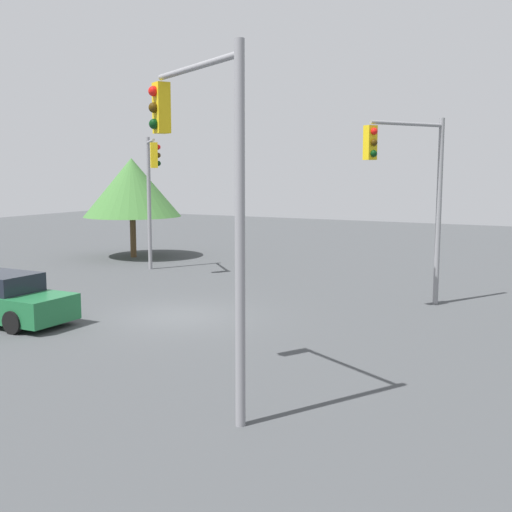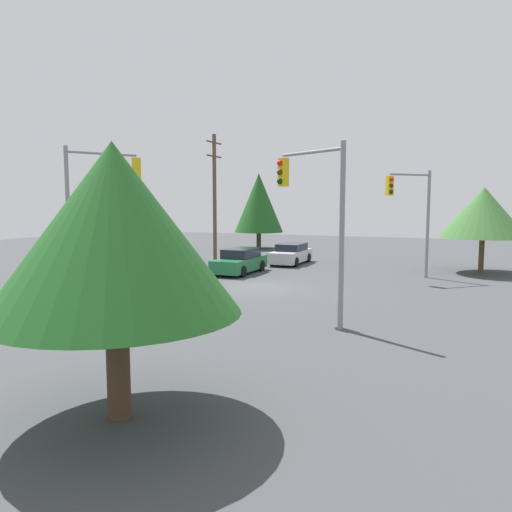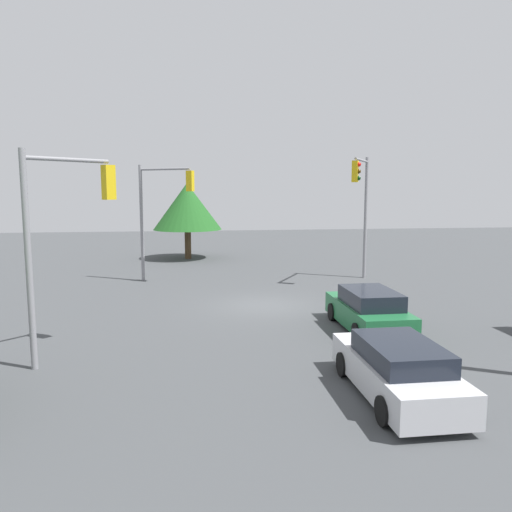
{
  "view_description": "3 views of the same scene",
  "coord_description": "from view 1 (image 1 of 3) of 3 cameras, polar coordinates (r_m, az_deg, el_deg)",
  "views": [
    {
      "loc": [
        -11.45,
        16.27,
        4.54
      ],
      "look_at": [
        -1.71,
        -2.1,
        1.77
      ],
      "focal_mm": 45.0,
      "sensor_mm": 36.0,
      "label": 1
    },
    {
      "loc": [
        -23.07,
        -9.43,
        4.27
      ],
      "look_at": [
        -3.12,
        -1.06,
        1.95
      ],
      "focal_mm": 35.0,
      "sensor_mm": 36.0,
      "label": 2
    },
    {
      "loc": [
        20.79,
        -3.14,
        4.96
      ],
      "look_at": [
        -3.28,
        0.1,
        1.72
      ],
      "focal_mm": 35.0,
      "sensor_mm": 36.0,
      "label": 3
    }
  ],
  "objects": [
    {
      "name": "ground_plane",
      "position": [
        20.4,
        -7.05,
        -5.33
      ],
      "size": [
        80.0,
        80.0,
        0.0
      ],
      "primitive_type": "plane",
      "color": "#424447"
    },
    {
      "name": "sedan_green",
      "position": [
        20.85,
        -21.74,
        -3.54
      ],
      "size": [
        4.59,
        1.94,
        1.49
      ],
      "rotation": [
        0.0,
        0.0,
        1.57
      ],
      "color": "#1E6638",
      "rests_on": "ground_plane"
    },
    {
      "name": "traffic_signal_main",
      "position": [
        21.53,
        13.77,
        6.62
      ],
      "size": [
        1.89,
        2.94,
        6.27
      ],
      "rotation": [
        0.0,
        0.0,
        1.03
      ],
      "color": "gray",
      "rests_on": "ground_plane"
    },
    {
      "name": "traffic_signal_cross",
      "position": [
        12.13,
        -4.58,
        7.63
      ],
      "size": [
        3.11,
        1.92,
        6.73
      ],
      "rotation": [
        0.0,
        0.0,
        -0.53
      ],
      "color": "gray",
      "rests_on": "ground_plane"
    },
    {
      "name": "traffic_signal_aux",
      "position": [
        28.82,
        -9.3,
        6.59
      ],
      "size": [
        2.1,
        2.23,
        6.06
      ],
      "rotation": [
        0.0,
        0.0,
        2.32
      ],
      "color": "gray",
      "rests_on": "ground_plane"
    },
    {
      "name": "tree_right",
      "position": [
        34.28,
        -10.97,
        6.0
      ],
      "size": [
        5.08,
        5.08,
        5.2
      ],
      "color": "brown",
      "rests_on": "ground_plane"
    }
  ]
}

